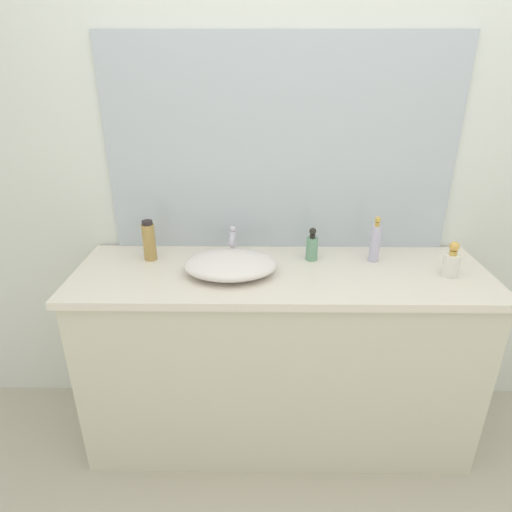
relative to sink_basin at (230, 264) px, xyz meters
name	(u,v)px	position (x,y,z in m)	size (l,w,h in m)	color
ground_plane	(305,503)	(0.33, -0.38, -0.96)	(6.00, 6.00, 0.02)	#B7AD9B
bathroom_wall_rear	(304,166)	(0.33, 0.35, 0.35)	(6.00, 0.06, 2.60)	silver
vanity_counter	(279,357)	(0.22, 0.02, -0.49)	(1.80, 0.57, 0.91)	beige
wall_mirror_panel	(281,148)	(0.22, 0.31, 0.44)	(1.58, 0.01, 0.95)	#B2BCC6
sink_basin	(230,264)	(0.00, 0.00, 0.00)	(0.40, 0.31, 0.08)	silver
faucet	(232,240)	(0.00, 0.17, 0.04)	(0.03, 0.13, 0.14)	silver
soap_dispenser	(451,262)	(0.93, -0.02, 0.02)	(0.07, 0.07, 0.15)	white
lotion_bottle	(312,247)	(0.36, 0.14, 0.02)	(0.05, 0.05, 0.15)	#6FA180
perfume_bottle	(149,241)	(-0.38, 0.14, 0.05)	(0.06, 0.06, 0.19)	#AE8B49
spray_can	(375,242)	(0.64, 0.13, 0.05)	(0.05, 0.05, 0.21)	silver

